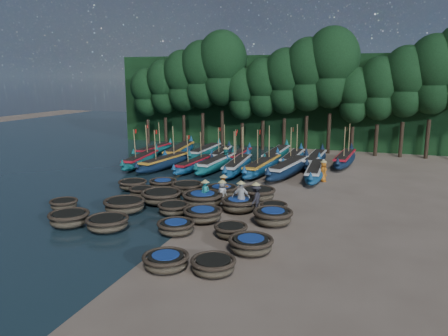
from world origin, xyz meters
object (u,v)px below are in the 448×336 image
(coracle_7, at_px, (176,227))
(coracle_16, at_px, (161,196))
(long_boat_6, at_px, (263,166))
(long_boat_7, at_px, (289,168))
(coracle_5, at_px, (69,218))
(fisherman_1, at_px, (205,192))
(long_boat_2, at_px, (165,162))
(fisherman_3, at_px, (256,198))
(long_boat_10, at_px, (179,151))
(coracle_17, at_px, (203,199))
(coracle_22, at_px, (187,187))
(coracle_9, at_px, (251,244))
(long_boat_16, at_px, (315,160))
(long_boat_15, at_px, (293,159))
(coracle_4, at_px, (213,265))
(long_boat_3, at_px, (194,164))
(long_boat_14, at_px, (277,155))
(coracle_23, at_px, (221,191))
(coracle_6, at_px, (107,223))
(long_boat_12, at_px, (221,154))
(fisherman_0, at_px, (222,192))
(coracle_20, at_px, (133,185))
(coracle_13, at_px, (203,214))
(coracle_14, at_px, (273,216))
(coracle_18, at_px, (239,204))
(long_boat_17, at_px, (345,159))
(long_boat_4, at_px, (217,163))
(long_boat_9, at_px, (154,150))
(coracle_21, at_px, (163,184))
(long_boat_13, at_px, (239,156))
(fisherman_5, at_px, (226,157))
(fisherman_2, at_px, (224,187))
(coracle_11, at_px, (125,205))
(coracle_3, at_px, (166,261))
(long_boat_1, at_px, (141,160))
(coracle_10, at_px, (64,204))
(long_boat_5, at_px, (238,166))
(long_boat_8, at_px, (315,171))
(coracle_8, at_px, (231,230))
(fisherman_4, at_px, (241,196))
(coracle_12, at_px, (174,208))
(coracle_24, at_px, (258,193))
(coracle_19, at_px, (274,208))

(coracle_7, distance_m, coracle_16, 5.51)
(long_boat_6, xyz_separation_m, long_boat_7, (2.16, -0.05, 0.01))
(coracle_5, height_order, fisherman_1, fisherman_1)
(long_boat_2, height_order, fisherman_3, long_boat_2)
(long_boat_10, bearing_deg, coracle_7, -73.77)
(coracle_17, height_order, fisherman_1, fisherman_1)
(coracle_7, height_order, coracle_22, coracle_22)
(coracle_9, bearing_deg, long_boat_16, 89.58)
(long_boat_15, bearing_deg, long_boat_16, 6.56)
(coracle_4, height_order, coracle_16, coracle_16)
(coracle_22, distance_m, long_boat_3, 7.43)
(long_boat_14, bearing_deg, coracle_23, -91.16)
(coracle_7, bearing_deg, coracle_17, 96.02)
(coracle_6, xyz_separation_m, long_boat_14, (4.13, 21.34, 0.17))
(long_boat_6, bearing_deg, long_boat_12, 142.75)
(long_boat_3, distance_m, fisherman_0, 10.48)
(long_boat_14, distance_m, long_boat_16, 3.89)
(fisherman_3, bearing_deg, long_boat_12, -147.84)
(long_boat_10, bearing_deg, long_boat_2, -86.81)
(coracle_20, distance_m, coracle_23, 6.43)
(long_boat_10, bearing_deg, long_boat_14, 0.58)
(long_boat_7, bearing_deg, coracle_13, -90.40)
(coracle_14, xyz_separation_m, long_boat_14, (-3.66, 17.75, 0.10))
(coracle_13, xyz_separation_m, long_boat_16, (3.78, 17.27, 0.14))
(coracle_14, height_order, long_boat_12, long_boat_12)
(coracle_18, relative_size, long_boat_17, 0.28)
(coracle_5, distance_m, fisherman_1, 7.92)
(long_boat_17, bearing_deg, coracle_9, -92.14)
(long_boat_4, relative_size, long_boat_7, 0.94)
(fisherman_3, bearing_deg, long_boat_9, -129.82)
(coracle_6, bearing_deg, coracle_21, 97.87)
(long_boat_13, xyz_separation_m, fisherman_1, (2.32, -14.59, 0.40))
(coracle_7, xyz_separation_m, fisherman_0, (0.54, 5.47, 0.44))
(coracle_21, height_order, long_boat_9, long_boat_9)
(coracle_4, relative_size, fisherman_0, 1.25)
(fisherman_5, bearing_deg, fisherman_2, 42.85)
(coracle_11, xyz_separation_m, coracle_14, (8.59, 0.64, 0.03))
(coracle_3, relative_size, long_boat_6, 0.26)
(long_boat_3, xyz_separation_m, long_boat_9, (-6.61, 5.21, 0.01))
(long_boat_1, relative_size, long_boat_4, 0.95)
(coracle_10, xyz_separation_m, long_boat_5, (6.65, 13.13, 0.21))
(coracle_3, distance_m, long_boat_8, 18.83)
(coracle_6, distance_m, coracle_8, 6.35)
(fisherman_1, bearing_deg, fisherman_4, -1.27)
(long_boat_1, relative_size, fisherman_0, 4.67)
(fisherman_1, height_order, fisherman_2, fisherman_2)
(coracle_12, xyz_separation_m, coracle_22, (-1.14, 4.50, 0.03))
(long_boat_7, bearing_deg, coracle_6, -102.32)
(coracle_20, xyz_separation_m, coracle_24, (8.87, 0.35, 0.06))
(coracle_17, xyz_separation_m, coracle_19, (4.40, -0.06, -0.12))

